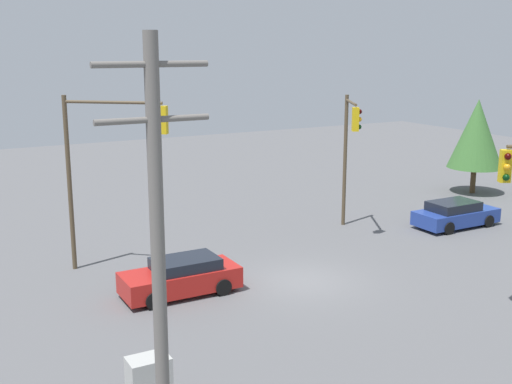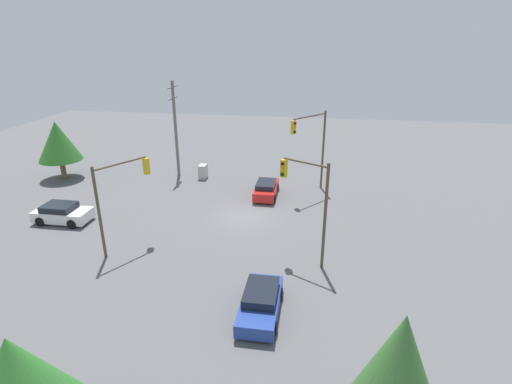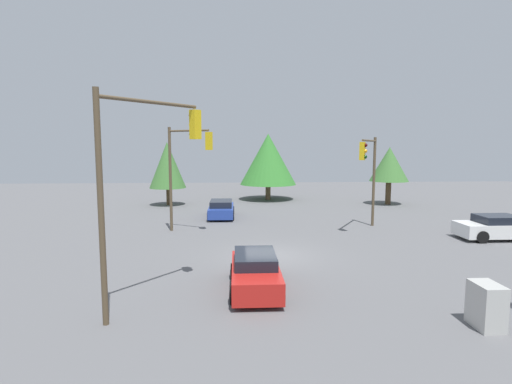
% 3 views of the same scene
% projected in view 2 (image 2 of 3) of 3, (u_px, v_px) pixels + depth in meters
% --- Properties ---
extents(ground_plane, '(80.00, 80.00, 0.00)m').
position_uv_depth(ground_plane, '(245.00, 217.00, 30.23)').
color(ground_plane, '#5B5B5E').
extents(sedan_red, '(4.23, 1.86, 1.34)m').
position_uv_depth(sedan_red, '(266.00, 189.00, 34.03)').
color(sedan_red, red).
rests_on(sedan_red, ground_plane).
extents(sedan_blue, '(4.33, 1.94, 1.31)m').
position_uv_depth(sedan_blue, '(261.00, 302.00, 19.67)').
color(sedan_blue, '#233D93').
rests_on(sedan_blue, ground_plane).
extents(sedan_white, '(2.05, 4.00, 1.39)m').
position_uv_depth(sedan_white, '(62.00, 213.00, 29.31)').
color(sedan_white, silver).
rests_on(sedan_white, ground_plane).
extents(traffic_signal_main, '(1.67, 2.82, 6.51)m').
position_uv_depth(traffic_signal_main, '(308.00, 195.00, 22.77)').
color(traffic_signal_main, brown).
rests_on(traffic_signal_main, ground_plane).
extents(traffic_signal_cross, '(3.43, 2.14, 5.92)m').
position_uv_depth(traffic_signal_cross, '(119.00, 190.00, 24.44)').
color(traffic_signal_cross, brown).
rests_on(traffic_signal_cross, ground_plane).
extents(traffic_signal_aux, '(3.35, 2.77, 6.97)m').
position_uv_depth(traffic_signal_aux, '(313.00, 139.00, 33.42)').
color(traffic_signal_aux, brown).
rests_on(traffic_signal_aux, ground_plane).
extents(utility_pole_tall, '(2.20, 0.28, 9.05)m').
position_uv_depth(utility_pole_tall, '(175.00, 127.00, 37.65)').
color(utility_pole_tall, slate).
rests_on(utility_pole_tall, ground_plane).
extents(electrical_cabinet, '(1.03, 0.69, 1.34)m').
position_uv_depth(electrical_cabinet, '(203.00, 172.00, 38.25)').
color(electrical_cabinet, '#B2B2AD').
rests_on(electrical_cabinet, ground_plane).
extents(tree_corner, '(3.27, 3.27, 5.73)m').
position_uv_depth(tree_corner, '(397.00, 373.00, 11.74)').
color(tree_corner, '#4C3823').
rests_on(tree_corner, ground_plane).
extents(tree_right, '(3.93, 3.93, 5.51)m').
position_uv_depth(tree_right, '(58.00, 141.00, 37.17)').
color(tree_right, brown).
rests_on(tree_right, ground_plane).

